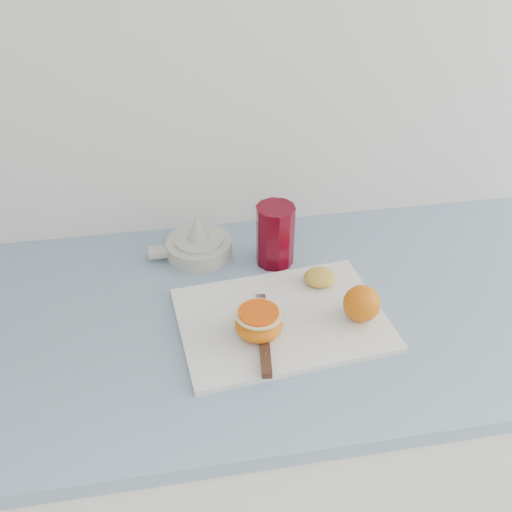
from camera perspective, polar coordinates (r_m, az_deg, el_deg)
The scene contains 8 objects.
counter at distance 1.40m, azimuth -1.17°, elevation -19.19°, with size 2.45×0.64×0.89m.
cutting_board at distance 1.04m, azimuth 2.59°, elevation -6.35°, with size 0.37×0.26×0.01m, color silver.
whole_orange at distance 1.02m, azimuth 10.52°, elevation -4.70°, with size 0.07×0.07×0.07m.
half_orange at distance 0.98m, azimuth 0.26°, elevation -6.73°, with size 0.08×0.08×0.05m.
squeezed_shell at distance 1.10m, azimuth 6.39°, elevation -2.11°, with size 0.06×0.06×0.03m.
paring_knife at distance 0.96m, azimuth 0.89°, elevation -9.21°, with size 0.04×0.20×0.01m.
citrus_juicer at distance 1.19m, azimuth -5.82°, elevation 1.15°, with size 0.17×0.14×0.09m.
red_tumbler at distance 1.15m, azimuth 1.92°, elevation 1.91°, with size 0.08×0.08×0.13m.
Camera 1 is at (-0.05, 0.90, 1.59)m, focal length 40.00 mm.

